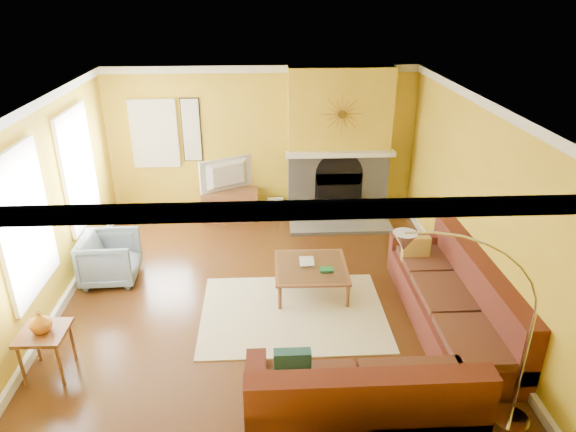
{
  "coord_description": "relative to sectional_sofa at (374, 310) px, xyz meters",
  "views": [
    {
      "loc": [
        -0.01,
        -5.96,
        3.97
      ],
      "look_at": [
        0.32,
        0.4,
        1.07
      ],
      "focal_mm": 32.0,
      "sensor_mm": 36.0,
      "label": 1
    }
  ],
  "objects": [
    {
      "name": "floor",
      "position": [
        -1.27,
        0.98,
        -0.46
      ],
      "size": [
        5.5,
        6.0,
        0.02
      ],
      "primitive_type": "cube",
      "color": "#5A3113",
      "rests_on": "ground"
    },
    {
      "name": "ceiling",
      "position": [
        -1.27,
        0.98,
        2.26
      ],
      "size": [
        5.5,
        6.0,
        0.02
      ],
      "primitive_type": "cube",
      "color": "white",
      "rests_on": "ground"
    },
    {
      "name": "wall_back",
      "position": [
        -1.27,
        3.99,
        0.9
      ],
      "size": [
        5.5,
        0.02,
        2.7
      ],
      "primitive_type": "cube",
      "color": "gold",
      "rests_on": "ground"
    },
    {
      "name": "wall_front",
      "position": [
        -1.27,
        -2.03,
        0.9
      ],
      "size": [
        5.5,
        0.02,
        2.7
      ],
      "primitive_type": "cube",
      "color": "gold",
      "rests_on": "ground"
    },
    {
      "name": "wall_left",
      "position": [
        -4.03,
        0.98,
        0.9
      ],
      "size": [
        0.02,
        6.0,
        2.7
      ],
      "primitive_type": "cube",
      "color": "gold",
      "rests_on": "ground"
    },
    {
      "name": "wall_right",
      "position": [
        1.49,
        0.98,
        0.9
      ],
      "size": [
        0.02,
        6.0,
        2.7
      ],
      "primitive_type": "cube",
      "color": "gold",
      "rests_on": "ground"
    },
    {
      "name": "baseboard",
      "position": [
        -1.27,
        0.98,
        -0.39
      ],
      "size": [
        5.5,
        6.0,
        0.12
      ],
      "primitive_type": null,
      "color": "white",
      "rests_on": "floor"
    },
    {
      "name": "crown_molding",
      "position": [
        -1.27,
        0.98,
        2.19
      ],
      "size": [
        5.5,
        6.0,
        0.12
      ],
      "primitive_type": null,
      "color": "white",
      "rests_on": "ceiling"
    },
    {
      "name": "window_left_near",
      "position": [
        -3.99,
        2.28,
        1.05
      ],
      "size": [
        0.06,
        1.22,
        1.72
      ],
      "primitive_type": "cube",
      "color": "white",
      "rests_on": "wall_left"
    },
    {
      "name": "window_left_far",
      "position": [
        -3.99,
        0.38,
        1.05
      ],
      "size": [
        0.06,
        1.22,
        1.72
      ],
      "primitive_type": "cube",
      "color": "white",
      "rests_on": "wall_left"
    },
    {
      "name": "window_back",
      "position": [
        -3.17,
        3.94,
        1.1
      ],
      "size": [
        0.82,
        0.06,
        1.22
      ],
      "primitive_type": "cube",
      "color": "white",
      "rests_on": "wall_back"
    },
    {
      "name": "wall_art",
      "position": [
        -2.52,
        3.95,
        1.15
      ],
      "size": [
        0.34,
        0.04,
        1.14
      ],
      "primitive_type": "cube",
      "color": "white",
      "rests_on": "wall_back"
    },
    {
      "name": "fireplace",
      "position": [
        0.08,
        3.78,
        0.9
      ],
      "size": [
        1.8,
        0.4,
        2.7
      ],
      "primitive_type": null,
      "color": "gray",
      "rests_on": "floor"
    },
    {
      "name": "mantel",
      "position": [
        0.08,
        3.54,
        0.8
      ],
      "size": [
        1.92,
        0.22,
        0.08
      ],
      "primitive_type": "cube",
      "color": "white",
      "rests_on": "fireplace"
    },
    {
      "name": "hearth",
      "position": [
        0.08,
        3.23,
        -0.42
      ],
      "size": [
        1.8,
        0.7,
        0.06
      ],
      "primitive_type": "cube",
      "color": "gray",
      "rests_on": "floor"
    },
    {
      "name": "sunburst",
      "position": [
        0.08,
        3.55,
        1.5
      ],
      "size": [
        0.7,
        0.04,
        0.7
      ],
      "primitive_type": null,
      "color": "olive",
      "rests_on": "fireplace"
    },
    {
      "name": "rug",
      "position": [
        -0.92,
        0.62,
        -0.44
      ],
      "size": [
        2.4,
        1.8,
        0.02
      ],
      "primitive_type": "cube",
      "color": "beige",
      "rests_on": "floor"
    },
    {
      "name": "sectional_sofa",
      "position": [
        0.0,
        0.0,
        0.0
      ],
      "size": [
        2.96,
        3.45,
        0.9
      ],
      "primitive_type": null,
      "color": "#5A251D",
      "rests_on": "floor"
    },
    {
      "name": "coffee_table",
      "position": [
        -0.64,
        1.17,
        -0.25
      ],
      "size": [
        1.02,
        1.02,
        0.4
      ],
      "primitive_type": null,
      "rotation": [
        0.0,
        0.0,
        -0.02
      ],
      "color": "white",
      "rests_on": "floor"
    },
    {
      "name": "media_console",
      "position": [
        -1.88,
        3.67,
        -0.17
      ],
      "size": [
        1.0,
        0.45,
        0.55
      ],
      "primitive_type": "cube",
      "color": "brown",
      "rests_on": "floor"
    },
    {
      "name": "tv",
      "position": [
        -1.88,
        3.67,
        0.39
      ],
      "size": [
        0.96,
        0.62,
        0.59
      ],
      "primitive_type": "imported",
      "rotation": [
        0.0,
        0.0,
        3.65
      ],
      "color": "black",
      "rests_on": "media_console"
    },
    {
      "name": "subwoofer",
      "position": [
        -1.05,
        3.77,
        -0.3
      ],
      "size": [
        0.3,
        0.3,
        0.3
      ],
      "primitive_type": "cube",
      "color": "white",
      "rests_on": "floor"
    },
    {
      "name": "armchair",
      "position": [
        -3.5,
        1.6,
        -0.1
      ],
      "size": [
        0.8,
        0.77,
        0.71
      ],
      "primitive_type": "imported",
      "rotation": [
        0.0,
        0.0,
        1.59
      ],
      "color": "slate",
      "rests_on": "floor"
    },
    {
      "name": "side_table",
      "position": [
        -3.68,
        -0.35,
        -0.17
      ],
      "size": [
        0.51,
        0.51,
        0.55
      ],
      "primitive_type": null,
      "rotation": [
        0.0,
        0.0,
        -0.02
      ],
      "color": "brown",
      "rests_on": "floor"
    },
    {
      "name": "vase",
      "position": [
        -3.68,
        -0.35,
        0.22
      ],
      "size": [
        0.26,
        0.26,
        0.25
      ],
      "primitive_type": "imported",
      "rotation": [
        0.0,
        0.0,
        0.08
      ],
      "color": "orange",
      "rests_on": "side_table"
    },
    {
      "name": "book",
      "position": [
        -0.79,
        1.27,
        -0.04
      ],
      "size": [
        0.2,
        0.27,
        0.03
      ],
      "primitive_type": "imported",
      "rotation": [
        0.0,
        0.0,
        -0.02
      ],
      "color": "white",
      "rests_on": "coffee_table"
    },
    {
      "name": "arc_lamp",
      "position": [
        0.54,
        -1.33,
        0.61
      ],
      "size": [
        1.35,
        0.36,
        2.12
      ],
      "primitive_type": null,
      "color": "silver",
      "rests_on": "floor"
    }
  ]
}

